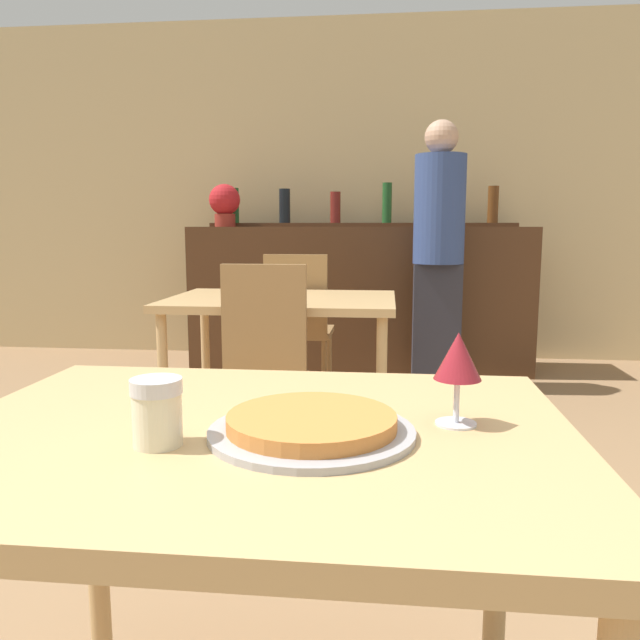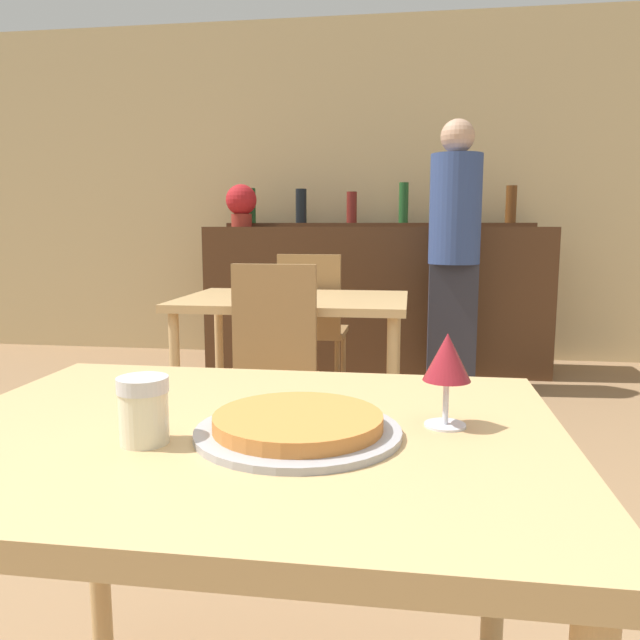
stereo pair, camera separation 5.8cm
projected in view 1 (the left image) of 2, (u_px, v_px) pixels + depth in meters
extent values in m
cube|color=#D1B784|center=(363.00, 191.00, 5.25)|extent=(8.00, 0.05, 2.80)
cube|color=tan|center=(255.00, 438.00, 1.05)|extent=(1.07, 0.83, 0.04)
cylinder|color=tan|center=(96.00, 536.00, 1.50)|extent=(0.05, 0.05, 0.73)
cylinder|color=tan|center=(497.00, 558.00, 1.40)|extent=(0.05, 0.05, 0.73)
cube|color=tan|center=(282.00, 301.00, 3.24)|extent=(1.17, 0.82, 0.04)
cylinder|color=tan|center=(163.00, 385.00, 3.00)|extent=(0.05, 0.05, 0.70)
cylinder|color=tan|center=(381.00, 391.00, 2.89)|extent=(0.05, 0.05, 0.70)
cylinder|color=tan|center=(206.00, 355.00, 3.69)|extent=(0.05, 0.05, 0.70)
cylinder|color=tan|center=(383.00, 359.00, 3.58)|extent=(0.05, 0.05, 0.70)
cube|color=#4C2D19|center=(359.00, 298.00, 4.88)|extent=(2.60, 0.56, 1.10)
cube|color=#4C2D19|center=(361.00, 225.00, 4.93)|extent=(2.39, 0.24, 0.03)
cylinder|color=#1E5123|center=(235.00, 206.00, 5.02)|extent=(0.07, 0.07, 0.28)
cylinder|color=black|center=(285.00, 206.00, 4.97)|extent=(0.09, 0.09, 0.27)
cylinder|color=maroon|center=(335.00, 207.00, 4.93)|extent=(0.08, 0.08, 0.24)
cylinder|color=#1E5123|center=(387.00, 203.00, 4.88)|extent=(0.07, 0.07, 0.31)
cylinder|color=maroon|center=(439.00, 208.00, 4.85)|extent=(0.06, 0.06, 0.23)
cylinder|color=#5B3314|center=(493.00, 204.00, 4.80)|extent=(0.08, 0.08, 0.28)
cube|color=olive|center=(256.00, 384.00, 2.63)|extent=(0.40, 0.40, 0.04)
cube|color=olive|center=(264.00, 318.00, 2.77)|extent=(0.38, 0.04, 0.48)
cylinder|color=olive|center=(207.00, 450.00, 2.51)|extent=(0.03, 0.03, 0.43)
cylinder|color=olive|center=(290.00, 453.00, 2.48)|extent=(0.03, 0.03, 0.43)
cylinder|color=olive|center=(228.00, 424.00, 2.85)|extent=(0.03, 0.03, 0.43)
cylinder|color=olive|center=(302.00, 426.00, 2.81)|extent=(0.03, 0.03, 0.43)
cube|color=olive|center=(300.00, 332.00, 3.93)|extent=(0.40, 0.40, 0.04)
cube|color=olive|center=(296.00, 295.00, 3.71)|extent=(0.38, 0.04, 0.48)
cylinder|color=olive|center=(329.00, 363.00, 4.11)|extent=(0.03, 0.03, 0.43)
cylinder|color=olive|center=(279.00, 362.00, 4.15)|extent=(0.03, 0.03, 0.43)
cylinder|color=olive|center=(324.00, 375.00, 3.78)|extent=(0.03, 0.03, 0.43)
cylinder|color=olive|center=(269.00, 374.00, 3.81)|extent=(0.03, 0.03, 0.43)
cylinder|color=#A3A3A8|center=(312.00, 432.00, 1.00)|extent=(0.33, 0.33, 0.01)
cylinder|color=#CC7A38|center=(312.00, 421.00, 1.00)|extent=(0.27, 0.27, 0.02)
cylinder|color=beige|center=(157.00, 419.00, 0.95)|extent=(0.08, 0.08, 0.08)
cylinder|color=silver|center=(156.00, 386.00, 0.94)|extent=(0.08, 0.08, 0.02)
cube|color=#2D2D38|center=(436.00, 326.00, 4.27)|extent=(0.32, 0.18, 0.86)
cylinder|color=#33477F|center=(440.00, 210.00, 4.15)|extent=(0.34, 0.34, 0.72)
sphere|color=tan|center=(442.00, 137.00, 4.08)|extent=(0.22, 0.22, 0.22)
cylinder|color=silver|center=(456.00, 423.00, 1.06)|extent=(0.07, 0.07, 0.00)
cylinder|color=silver|center=(457.00, 401.00, 1.05)|extent=(0.01, 0.01, 0.07)
cone|color=maroon|center=(458.00, 356.00, 1.04)|extent=(0.08, 0.08, 0.08)
cylinder|color=maroon|center=(225.00, 220.00, 4.85)|extent=(0.16, 0.16, 0.10)
sphere|color=red|center=(225.00, 200.00, 4.83)|extent=(0.24, 0.24, 0.24)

